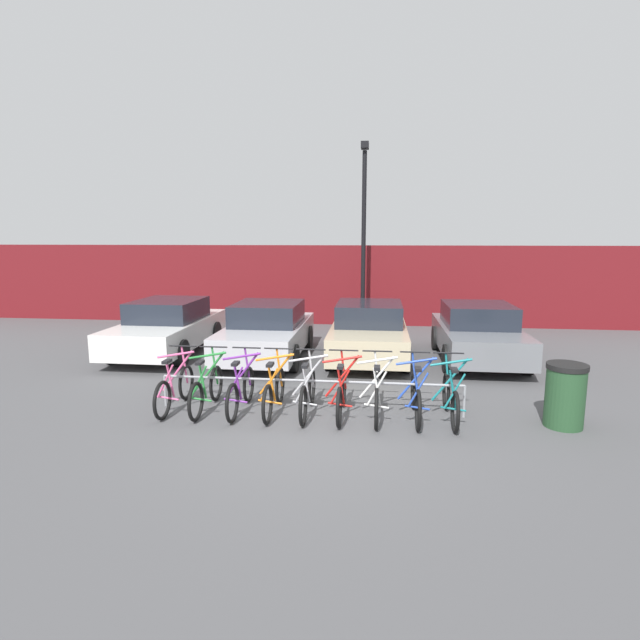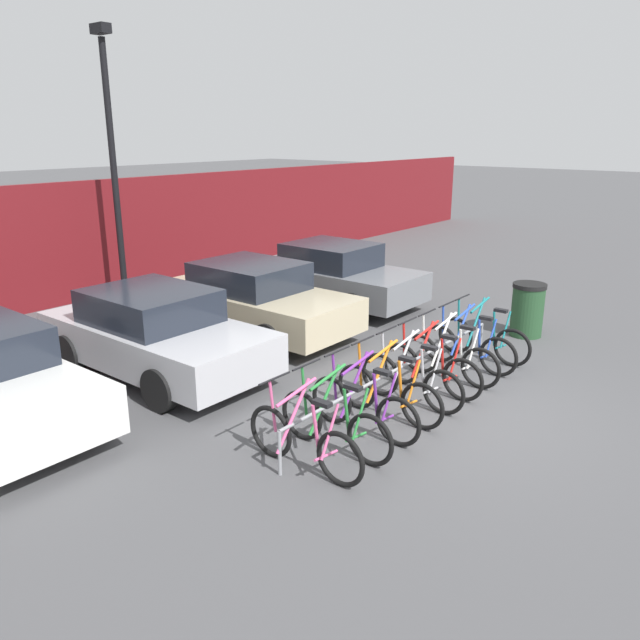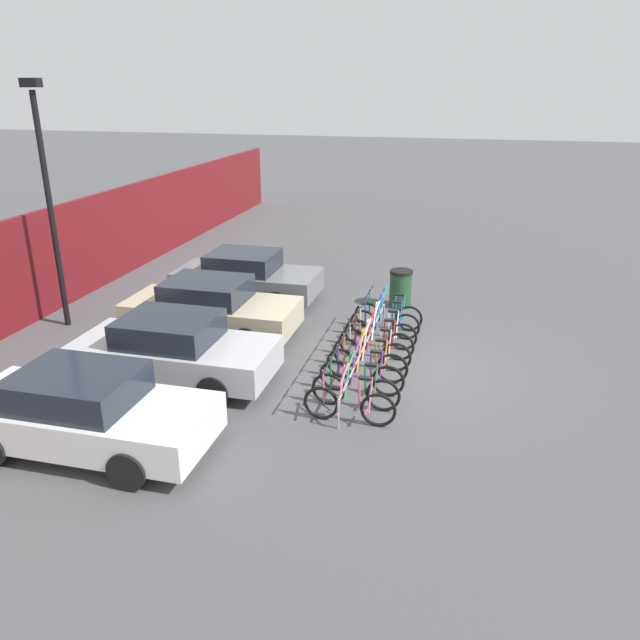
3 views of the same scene
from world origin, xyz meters
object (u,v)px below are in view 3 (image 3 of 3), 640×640
bicycle_red (376,342)px  car_beige (211,308)px  bicycle_pink (349,404)px  bicycle_purple (362,376)px  bicycle_orange (367,364)px  bicycle_white (380,333)px  lamp_post (48,195)px  car_white (85,411)px  car_silver (174,350)px  bicycle_green (356,390)px  bicycle_silver (372,353)px  car_grey (246,277)px  bike_rack (365,346)px  bicycle_teal (388,315)px  trash_bin (401,288)px  bicycle_blue (385,323)px

bicycle_red → car_beige: size_ratio=0.41×
bicycle_pink → bicycle_purple: (1.19, 0.00, 0.00)m
bicycle_pink → bicycle_orange: same height
bicycle_white → bicycle_orange: bearing=-177.2°
bicycle_red → lamp_post: lamp_post is taller
car_white → car_silver: size_ratio=1.04×
bicycle_green → bicycle_silver: (1.79, 0.00, 0.00)m
bicycle_silver → car_grey: 5.54m
bicycle_red → bicycle_silver: bearing=-177.5°
bicycle_pink → bicycle_purple: size_ratio=1.00×
bicycle_purple → lamp_post: bearing=75.8°
bicycle_silver → car_white: size_ratio=0.40×
lamp_post → bicycle_green: bearing=-107.2°
bike_rack → bicycle_red: (0.57, -0.15, -0.12)m
bicycle_pink → bicycle_teal: 4.75m
bicycle_green → bicycle_teal: (4.18, 0.00, 0.00)m
bicycle_red → trash_bin: bicycle_red is taller
bicycle_orange → trash_bin: size_ratio=1.66×
car_white → car_grey: bearing=0.7°
bicycle_orange → bicycle_silver: (0.59, 0.00, 0.00)m
bicycle_white → lamp_post: lamp_post is taller
bicycle_teal → bike_rack: bearing=175.2°
bicycle_blue → bicycle_teal: 0.57m
bicycle_purple → car_grey: (4.78, 4.19, 0.31)m
bicycle_silver → car_grey: bearing=48.0°
bike_rack → bicycle_green: bearing=-175.3°
lamp_post → car_white: bearing=-141.9°
car_grey → bicycle_green: bearing=-142.1°
car_silver → car_grey: 5.17m
bicycle_pink → bicycle_green: (0.58, 0.00, 0.00)m
car_beige → car_white: bearing=-179.8°
bicycle_red → car_silver: 4.39m
bicycle_green → trash_bin: size_ratio=1.66×
bicycle_purple → bike_rack: bearing=6.0°
bicycle_purple → bicycle_pink: bearing=178.9°
bicycle_orange → bicycle_silver: 0.59m
bicycle_orange → car_silver: size_ratio=0.42×
bike_rack → car_beige: bearing=76.6°
lamp_post → trash_bin: lamp_post is taller
bicycle_pink → car_grey: bearing=38.6°
bicycle_purple → bicycle_red: size_ratio=1.00×
car_silver → bicycle_blue: bearing=-48.6°
bicycle_white → trash_bin: 2.99m
bicycle_silver → car_beige: (0.96, 4.11, 0.31)m
car_silver → trash_bin: 6.92m
bicycle_silver → bicycle_orange: bearing=178.7°
bicycle_purple → car_white: car_white is taller
bicycle_orange → bicycle_blue: (2.41, 0.00, 0.00)m
bike_rack → bicycle_orange: (-0.60, -0.15, -0.12)m
bicycle_white → car_beige: car_beige is taller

